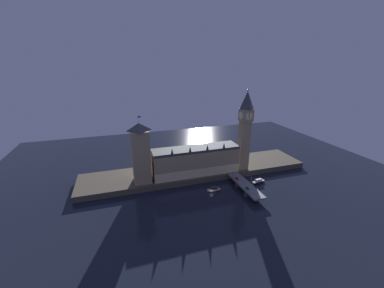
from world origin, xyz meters
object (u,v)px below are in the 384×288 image
object	(u,v)px
car_northbound_lead	(237,178)
street_lamp_far	(233,174)
clock_tower	(245,128)
pedestrian_near_rail	(246,190)
victoria_tower	(141,153)
boat_upstream	(214,190)
street_lamp_near	(250,190)
car_northbound_trail	(247,188)
street_lamp_mid	(251,180)
boat_downstream	(258,182)

from	to	relation	value
car_northbound_lead	street_lamp_far	size ratio (longest dim) A/B	0.68
clock_tower	pedestrian_near_rail	distance (m)	58.90
victoria_tower	boat_upstream	bearing A→B (deg)	-25.36
street_lamp_near	car_northbound_lead	bearing A→B (deg)	84.00
car_northbound_lead	car_northbound_trail	world-z (taller)	car_northbound_trail
car_northbound_trail	boat_upstream	xyz separation A→B (m)	(-24.00, 13.70, -4.76)
clock_tower	street_lamp_near	bearing A→B (deg)	-112.28
street_lamp_far	clock_tower	bearing A→B (deg)	40.85
street_lamp_near	street_lamp_mid	distance (m)	17.87
street_lamp_far	boat_downstream	world-z (taller)	street_lamp_far
pedestrian_near_rail	boat_upstream	xyz separation A→B (m)	(-21.67, 15.82, -5.02)
car_northbound_lead	boat_downstream	bearing A→B (deg)	-9.30
street_lamp_mid	car_northbound_trail	bearing A→B (deg)	-137.99
boat_upstream	street_lamp_far	bearing A→B (deg)	19.86
victoria_tower	street_lamp_near	distance (m)	94.37
victoria_tower	boat_upstream	distance (m)	69.56
street_lamp_far	boat_downstream	xyz separation A→B (m)	(23.19, -6.79, -8.31)
boat_downstream	car_northbound_lead	bearing A→B (deg)	170.70
victoria_tower	street_lamp_far	size ratio (longest dim) A/B	8.76
street_lamp_mid	boat_upstream	bearing A→B (deg)	167.36
victoria_tower	street_lamp_near	world-z (taller)	victoria_tower
street_lamp_far	boat_downstream	size ratio (longest dim) A/B	0.46
car_northbound_trail	street_lamp_near	distance (m)	9.21
car_northbound_lead	street_lamp_near	bearing A→B (deg)	-96.00
victoria_tower	boat_downstream	world-z (taller)	victoria_tower
car_northbound_lead	boat_upstream	world-z (taller)	car_northbound_lead
pedestrian_near_rail	street_lamp_far	bearing A→B (deg)	90.97
street_lamp_near	street_lamp_mid	world-z (taller)	street_lamp_near
street_lamp_mid	boat_downstream	world-z (taller)	street_lamp_mid
victoria_tower	car_northbound_trail	distance (m)	93.74
street_lamp_far	car_northbound_lead	bearing A→B (deg)	-51.58
street_lamp_far	street_lamp_mid	bearing A→B (deg)	-55.46
clock_tower	street_lamp_mid	distance (m)	48.59
clock_tower	street_lamp_near	xyz separation A→B (m)	(-18.68, -45.60, -36.25)
street_lamp_near	boat_downstream	bearing A→B (deg)	44.32
victoria_tower	pedestrian_near_rail	bearing A→B (deg)	-28.59
street_lamp_near	street_lamp_mid	xyz separation A→B (m)	(10.13, 14.72, -0.27)
car_northbound_trail	boat_downstream	xyz separation A→B (m)	(20.46, 14.59, -4.77)
clock_tower	boat_downstream	xyz separation A→B (m)	(4.51, -22.95, -44.56)
boat_upstream	boat_downstream	bearing A→B (deg)	1.14
car_northbound_lead	street_lamp_mid	distance (m)	13.88
victoria_tower	boat_upstream	world-z (taller)	victoria_tower
pedestrian_near_rail	street_lamp_near	distance (m)	6.79
street_lamp_near	street_lamp_mid	bearing A→B (deg)	55.46
victoria_tower	pedestrian_near_rail	distance (m)	92.63
car_northbound_lead	victoria_tower	bearing A→B (deg)	164.34
car_northbound_trail	boat_downstream	bearing A→B (deg)	35.50
clock_tower	victoria_tower	distance (m)	97.64
clock_tower	boat_downstream	bearing A→B (deg)	-78.89
clock_tower	victoria_tower	size ratio (longest dim) A/B	1.31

